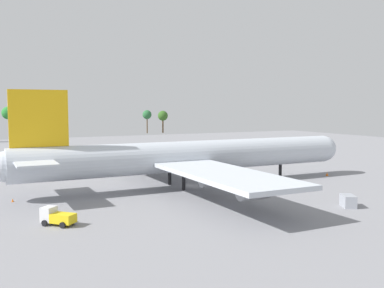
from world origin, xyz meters
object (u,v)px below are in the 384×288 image
object	(u,v)px
cargo_airplane	(189,157)
catering_truck	(57,217)
safety_cone_nose	(327,174)
safety_cone_tail	(13,200)
cargo_container_fore	(348,201)

from	to	relation	value
cargo_airplane	catering_truck	distance (m)	33.52
safety_cone_nose	safety_cone_tail	size ratio (longest dim) A/B	1.48
catering_truck	safety_cone_tail	xyz separation A→B (m)	(-4.09, 17.73, -0.86)
catering_truck	cargo_container_fore	distance (m)	43.50
cargo_airplane	catering_truck	size ratio (longest dim) A/B	15.84
safety_cone_nose	safety_cone_tail	bearing A→B (deg)	177.68
catering_truck	cargo_container_fore	world-z (taller)	catering_truck
catering_truck	safety_cone_tail	world-z (taller)	catering_truck
cargo_airplane	safety_cone_nose	xyz separation A→B (m)	(33.49, -2.49, -5.40)
catering_truck	cargo_container_fore	xyz separation A→B (m)	(42.43, -9.59, -0.19)
cargo_airplane	safety_cone_tail	distance (m)	32.74
catering_truck	cargo_container_fore	size ratio (longest dim) A/B	1.26
cargo_container_fore	safety_cone_tail	distance (m)	53.95
cargo_airplane	cargo_container_fore	size ratio (longest dim) A/B	20.03
catering_truck	safety_cone_nose	size ratio (longest dim) A/B	5.60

